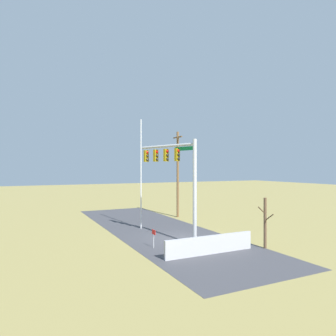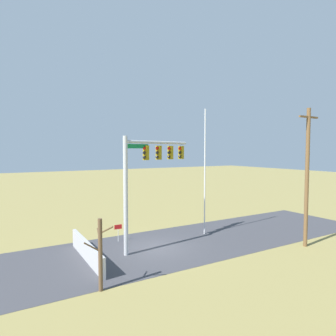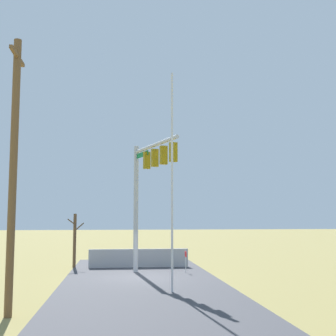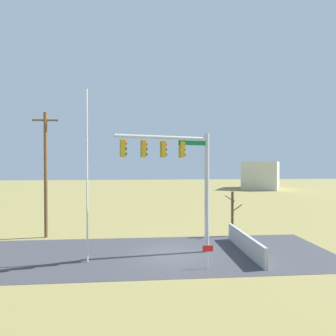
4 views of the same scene
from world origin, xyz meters
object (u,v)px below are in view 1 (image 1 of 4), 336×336
at_px(signal_mast, 177,169).
at_px(open_sign, 154,234).
at_px(bare_tree, 265,222).
at_px(flagpole, 141,174).
at_px(utility_pole, 178,173).

distance_m(signal_mast, open_sign, 5.11).
height_order(signal_mast, bare_tree, signal_mast).
xyz_separation_m(signal_mast, bare_tree, (4.54, 4.32, -3.55)).
height_order(flagpole, bare_tree, flagpole).
bearing_deg(open_sign, flagpole, 166.28).
bearing_deg(utility_pole, bare_tree, -3.28).
distance_m(flagpole, open_sign, 7.79).
relative_size(utility_pole, bare_tree, 2.75).
bearing_deg(signal_mast, open_sign, -64.47).
relative_size(signal_mast, flagpole, 0.76).
xyz_separation_m(flagpole, bare_tree, (9.94, 5.08, -3.09)).
height_order(flagpole, utility_pole, flagpole).
bearing_deg(flagpole, open_sign, -13.72).
xyz_separation_m(utility_pole, bare_tree, (14.04, -0.80, -3.08)).
xyz_separation_m(utility_pole, open_sign, (10.62, -7.47, -3.94)).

